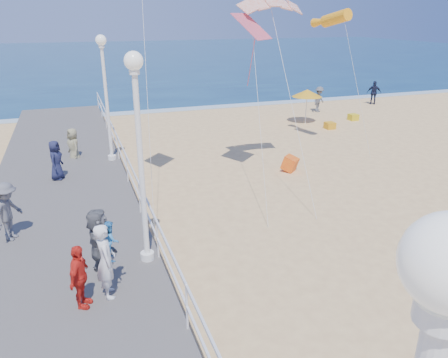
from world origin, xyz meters
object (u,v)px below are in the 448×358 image
object	(u,v)px
lamp_post_mid	(139,140)
spectator_2	(8,211)
spectator_5	(99,242)
beach_umbrella	(307,93)
beach_walker_a	(319,99)
toddler_held	(110,240)
beach_walker_b	(374,93)
spectator_4	(56,160)
beach_chair_left	(353,117)
spectator_3	(79,277)
box_kite	(290,165)
woman_holding_toddler	(106,261)
lamp_post_far	(105,86)
beach_walker_c	(74,147)
beach_chair_right	(330,126)

from	to	relation	value
lamp_post_mid	spectator_2	distance (m)	4.87
spectator_5	beach_umbrella	size ratio (longest dim) A/B	0.83
spectator_2	beach_walker_a	world-z (taller)	spectator_2
lamp_post_mid	beach_umbrella	bearing A→B (deg)	47.88
toddler_held	beach_walker_b	distance (m)	28.48
spectator_4	beach_chair_left	world-z (taller)	spectator_4
spectator_5	spectator_2	bearing A→B (deg)	31.60
spectator_3	spectator_5	world-z (taller)	spectator_5
lamp_post_mid	box_kite	size ratio (longest dim) A/B	8.87
toddler_held	spectator_5	size ratio (longest dim) A/B	0.53
woman_holding_toddler	lamp_post_far	bearing A→B (deg)	-8.46
spectator_5	beach_walker_b	bearing A→B (deg)	-58.73
spectator_5	beach_walker_c	size ratio (longest dim) A/B	1.02
lamp_post_far	spectator_5	bearing A→B (deg)	-97.24
lamp_post_mid	spectator_5	xyz separation A→B (m)	(-1.19, -0.32, -2.38)
lamp_post_far	beach_walker_c	world-z (taller)	lamp_post_far
woman_holding_toddler	spectator_4	distance (m)	8.54
beach_chair_left	lamp_post_far	bearing A→B (deg)	-164.10
beach_chair_left	woman_holding_toddler	bearing A→B (deg)	-138.89
beach_walker_a	beach_chair_left	world-z (taller)	beach_walker_a
beach_chair_left	lamp_post_mid	bearing A→B (deg)	-139.53
woman_holding_toddler	spectator_3	distance (m)	0.66
toddler_held	spectator_5	bearing A→B (deg)	13.43
toddler_held	beach_walker_b	xyz separation A→B (m)	(21.43, 18.74, -0.83)
woman_holding_toddler	beach_walker_b	world-z (taller)	woman_holding_toddler
woman_holding_toddler	spectator_2	xyz separation A→B (m)	(-2.37, 3.69, -0.04)
beach_walker_a	spectator_3	bearing A→B (deg)	-164.29
woman_holding_toddler	spectator_3	xyz separation A→B (m)	(-0.59, -0.24, -0.15)
beach_walker_b	box_kite	size ratio (longest dim) A/B	2.95
beach_umbrella	beach_chair_right	xyz separation A→B (m)	(0.70, -1.74, -1.71)
lamp_post_mid	spectator_4	xyz separation A→B (m)	(-2.26, 7.18, -2.48)
beach_chair_left	spectator_4	bearing A→B (deg)	-160.72
toddler_held	beach_walker_a	bearing A→B (deg)	-44.44
beach_walker_c	beach_umbrella	bearing A→B (deg)	86.20
beach_walker_c	beach_chair_right	distance (m)	14.87
woman_holding_toddler	box_kite	xyz separation A→B (m)	(8.40, 7.21, -1.00)
lamp_post_far	beach_chair_left	distance (m)	16.83
toddler_held	beach_umbrella	distance (m)	20.03
woman_holding_toddler	beach_walker_c	xyz separation A→B (m)	(-0.46, 11.21, -0.43)
lamp_post_mid	spectator_3	size ratio (longest dim) A/B	3.55
lamp_post_mid	beach_walker_a	world-z (taller)	lamp_post_mid
woman_holding_toddler	beach_walker_b	xyz separation A→B (m)	(21.58, 18.89, -0.42)
woman_holding_toddler	toddler_held	bearing A→B (deg)	-47.30
woman_holding_toddler	spectator_3	bearing A→B (deg)	109.88
beach_walker_b	beach_walker_c	distance (m)	23.34
woman_holding_toddler	box_kite	distance (m)	11.12
woman_holding_toddler	beach_umbrella	world-z (taller)	woman_holding_toddler
woman_holding_toddler	beach_walker_a	size ratio (longest dim) A/B	1.02
box_kite	beach_umbrella	bearing A→B (deg)	15.28
spectator_3	beach_walker_a	bearing A→B (deg)	-20.30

